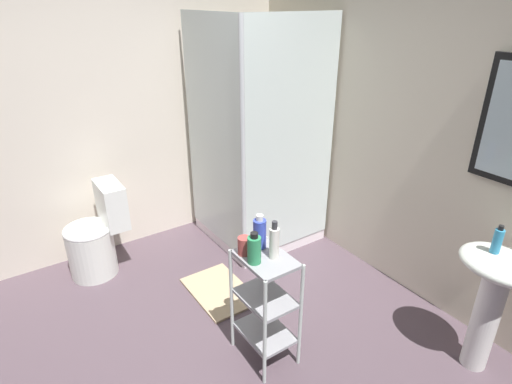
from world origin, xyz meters
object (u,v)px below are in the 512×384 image
Objects in this scene: toilet at (96,238)px; body_wash_bottle_green at (254,249)px; pedestal_sink at (494,289)px; hand_soap_bottle at (498,240)px; shampoo_bottle_blue at (260,233)px; shower_stall at (256,195)px; bath_mat at (219,291)px; storage_cart at (265,300)px; lotion_bottle_white at (274,242)px; rinse_cup at (244,246)px.

toilet is 4.00× the size of body_wash_bottle_green.
pedestal_sink is 4.83× the size of hand_soap_bottle.
body_wash_bottle_green is (1.51, 0.53, 0.51)m from toilet.
shampoo_bottle_blue is at bearing -132.18° from pedestal_sink.
shower_stall is 3.33× the size of bath_mat.
shower_stall is 2.70× the size of storage_cart.
pedestal_sink is 1.39m from body_wash_bottle_green.
storage_cart is 1.34m from hand_soap_bottle.
shower_stall is 8.52× the size of lotion_bottle_white.
storage_cart is at bearing 22.05° from toilet.
pedestal_sink is 3.79× the size of shampoo_bottle_blue.
shower_stall is 2.02m from pedestal_sink.
rinse_cup is (0.01, -0.12, -0.04)m from shampoo_bottle_blue.
toilet is (-2.30, -1.65, -0.26)m from pedestal_sink.
body_wash_bottle_green is at bearing 0.56° from rinse_cup.
toilet is 1.09m from bath_mat.
storage_cart is (1.51, 0.61, 0.12)m from toilet.
bath_mat is at bearing -147.14° from pedestal_sink.
pedestal_sink is at bearing 25.94° from hand_soap_bottle.
rinse_cup is (-0.13, -0.12, -0.05)m from lotion_bottle_white.
storage_cart is at bearing 91.46° from body_wash_bottle_green.
hand_soap_bottle is at bearing -154.06° from pedestal_sink.
body_wash_bottle_green is 0.81× the size of lotion_bottle_white.
toilet is (-0.31, -1.35, -0.15)m from shower_stall.
storage_cart is at bearing -5.38° from bath_mat.
pedestal_sink is at bearing 47.82° from shampoo_bottle_blue.
shower_stall reaches higher than bath_mat.
bath_mat is (-1.46, -0.95, -0.88)m from hand_soap_bottle.
storage_cart is at bearing -127.55° from pedestal_sink.
toilet is 4.53× the size of hand_soap_bottle.
rinse_cup reaches higher than toilet.
shower_stall reaches higher than toilet.
shower_stall is 0.95m from bath_mat.
bath_mat is (-1.50, -0.97, -0.57)m from pedestal_sink.
shower_stall reaches higher than storage_cart.
body_wash_bottle_green is 0.12m from lotion_bottle_white.
toilet is 1.58m from rinse_cup.
body_wash_bottle_green is (1.20, -0.82, 0.36)m from shower_stall.
storage_cart is 3.89× the size of body_wash_bottle_green.
toilet is 1.03× the size of storage_cart.
lotion_bottle_white is 0.39× the size of bath_mat.
body_wash_bottle_green is at bearing -125.43° from pedestal_sink.
toilet is at bearing -144.43° from pedestal_sink.
rinse_cup is at bearing -140.99° from storage_cart.
lotion_bottle_white is 0.14m from shampoo_bottle_blue.
body_wash_bottle_green reaches higher than storage_cart.
toilet reaches higher than bath_mat.
toilet is 2.84m from hand_soap_bottle.
lotion_bottle_white is (0.03, 0.04, 0.41)m from storage_cart.
pedestal_sink reaches higher than storage_cart.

